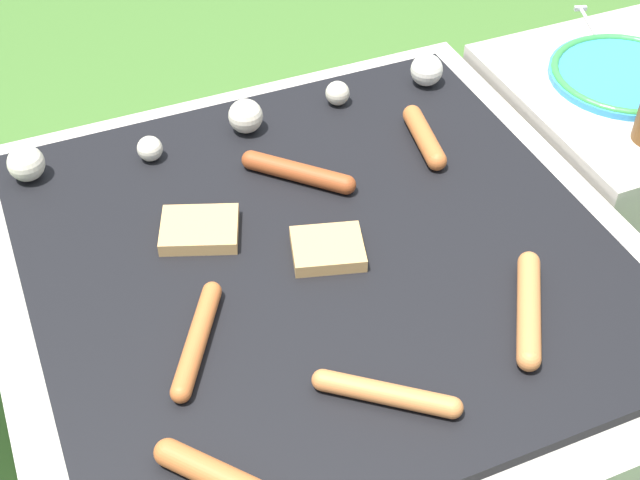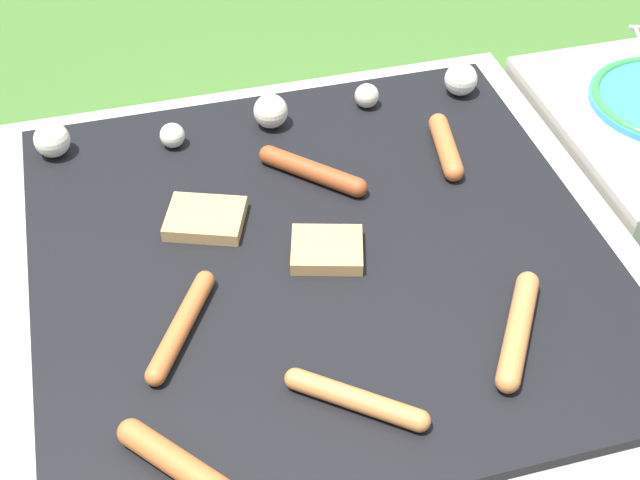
# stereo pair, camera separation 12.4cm
# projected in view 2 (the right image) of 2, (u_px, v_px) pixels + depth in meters

# --- Properties ---
(ground_plane) EXTENTS (14.00, 14.00, 0.00)m
(ground_plane) POSITION_uv_depth(u_px,v_px,m) (320.00, 433.00, 1.55)
(ground_plane) COLOR #3D6628
(grill) EXTENTS (0.91, 0.91, 0.44)m
(grill) POSITION_uv_depth(u_px,v_px,m) (320.00, 352.00, 1.40)
(grill) COLOR #B2AA9E
(grill) RESTS_ON ground_plane
(sausage_front_center) EXTENTS (0.11, 0.17, 0.03)m
(sausage_front_center) POSITION_uv_depth(u_px,v_px,m) (181.00, 326.00, 1.13)
(sausage_front_center) COLOR #B7602D
(sausage_front_center) RESTS_ON grill
(sausage_front_left) EXTENTS (0.12, 0.17, 0.03)m
(sausage_front_left) POSITION_uv_depth(u_px,v_px,m) (518.00, 329.00, 1.12)
(sausage_front_left) COLOR #C6753D
(sausage_front_left) RESTS_ON grill
(sausage_front_right) EXTENTS (0.14, 0.14, 0.03)m
(sausage_front_right) POSITION_uv_depth(u_px,v_px,m) (312.00, 171.00, 1.36)
(sausage_front_right) COLOR #93421E
(sausage_front_right) RESTS_ON grill
(sausage_back_right) EXTENTS (0.12, 0.13, 0.03)m
(sausage_back_right) POSITION_uv_depth(u_px,v_px,m) (175.00, 462.00, 0.98)
(sausage_back_right) COLOR #B7602D
(sausage_back_right) RESTS_ON grill
(sausage_back_left) EXTENTS (0.15, 0.12, 0.03)m
(sausage_back_left) POSITION_uv_depth(u_px,v_px,m) (356.00, 399.00, 1.05)
(sausage_back_left) COLOR #C6753D
(sausage_back_left) RESTS_ON grill
(sausage_mid_right) EXTENTS (0.05, 0.16, 0.03)m
(sausage_mid_right) POSITION_uv_depth(u_px,v_px,m) (446.00, 146.00, 1.40)
(sausage_mid_right) COLOR #B7602D
(sausage_mid_right) RESTS_ON grill
(bread_slice_center) EXTENTS (0.12, 0.11, 0.02)m
(bread_slice_center) POSITION_uv_depth(u_px,v_px,m) (327.00, 250.00, 1.24)
(bread_slice_center) COLOR tan
(bread_slice_center) RESTS_ON grill
(bread_slice_left) EXTENTS (0.13, 0.12, 0.02)m
(bread_slice_left) POSITION_uv_depth(u_px,v_px,m) (205.00, 219.00, 1.29)
(bread_slice_left) COLOR tan
(bread_slice_left) RESTS_ON grill
(mushroom_row) EXTENTS (0.74, 0.07, 0.06)m
(mushroom_row) POSITION_uv_depth(u_px,v_px,m) (267.00, 110.00, 1.45)
(mushroom_row) COLOR beige
(mushroom_row) RESTS_ON grill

